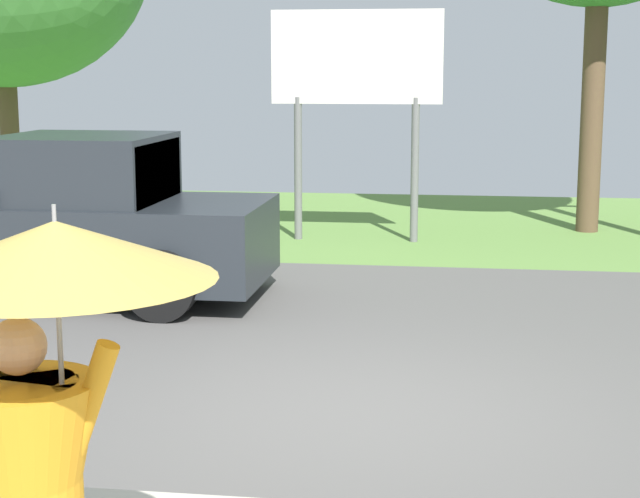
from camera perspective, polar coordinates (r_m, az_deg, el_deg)
The scene contains 4 objects.
ground_plane at distance 10.77m, azimuth 3.79°, elevation -4.29°, with size 40.00×22.00×0.20m.
monk_pedestrian at distance 4.09m, azimuth -15.66°, elevation -10.81°, with size 1.19×1.19×2.13m.
pickup_truck at distance 12.21m, azimuth -15.09°, elevation 1.48°, with size 5.20×2.28×1.88m.
roadside_billboard at distance 15.56m, azimuth 2.06°, elevation 9.79°, with size 2.60×0.12×3.50m.
Camera 1 is at (0.76, -7.46, 2.61)m, focal length 57.02 mm.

